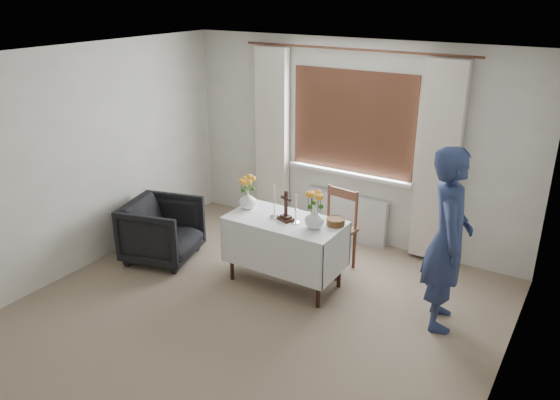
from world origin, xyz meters
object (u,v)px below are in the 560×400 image
Objects in this scene: armchair at (162,231)px; wooden_cross at (286,206)px; wooden_chair at (332,232)px; flower_vase_right at (315,218)px; flower_vase_left at (248,200)px; altar_table at (285,252)px; person at (448,239)px.

wooden_cross is at bearing -95.68° from armchair.
wooden_chair is 0.70m from flower_vase_right.
flower_vase_left is (-0.53, 0.07, -0.07)m from wooden_cross.
altar_table is 1.55× the size of armchair.
armchair is 3.76× the size of flower_vase_right.
armchair is at bearing -162.76° from flower_vase_left.
wooden_chair is 4.42× the size of flower_vase_right.
flower_vase_left reaches higher than wooden_chair.
person is at bearing -8.43° from wooden_chair.
wooden_chair is at bearing 97.50° from flower_vase_right.
flower_vase_right is (0.34, -0.00, -0.06)m from wooden_cross.
wooden_cross is (-1.64, -0.18, 0.04)m from person.
wooden_chair is 2.00m from armchair.
altar_table is 0.61m from flower_vase_right.
flower_vase_right is at bearing -97.45° from armchair.
altar_table is 1.56m from armchair.
armchair is at bearing -172.57° from flower_vase_right.
wooden_cross is 0.35m from flower_vase_right.
flower_vase_right reaches higher than wooden_chair.
wooden_cross reaches higher than armchair.
armchair is 3.26m from person.
altar_table is at bearing 161.81° from wooden_cross.
wooden_cross reaches higher than altar_table.
person is 1.31m from flower_vase_right.
armchair is 1.67m from wooden_cross.
wooden_cross is at bearing -37.69° from altar_table.
person reaches higher than wooden_cross.
person is 8.32× the size of flower_vase_right.
armchair is 1.18m from flower_vase_left.
wooden_chair is 1.02m from flower_vase_left.
armchair is at bearing -151.30° from wooden_cross.
altar_table is 1.74m from person.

